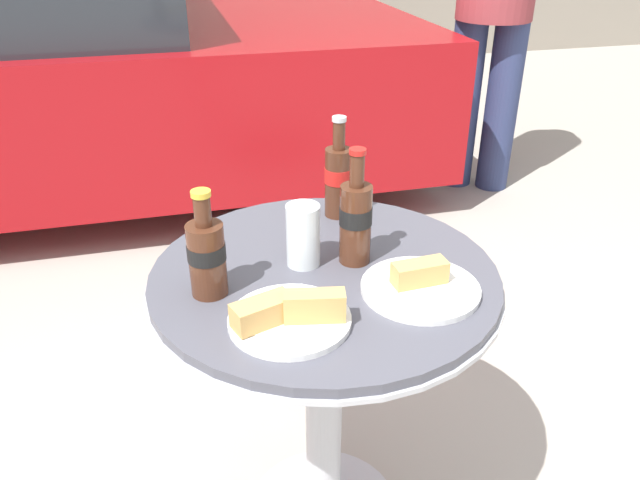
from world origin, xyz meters
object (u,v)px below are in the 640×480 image
object	(u,v)px
cola_bottle_left	(356,219)
lunch_plate_far	(289,315)
cola_bottle_right	(338,178)
lunch_plate_near	(420,285)
parked_car	(25,75)
bistro_table	(324,342)
cola_bottle_center	(207,255)
drinking_glass	(303,238)

from	to	relation	value
cola_bottle_left	lunch_plate_far	size ratio (longest dim) A/B	1.12
cola_bottle_right	lunch_plate_near	world-z (taller)	cola_bottle_right
lunch_plate_near	parked_car	world-z (taller)	parked_car
bistro_table	lunch_plate_far	bearing A→B (deg)	-123.23
cola_bottle_left	lunch_plate_near	world-z (taller)	cola_bottle_left
cola_bottle_right	cola_bottle_center	distance (m)	0.41
cola_bottle_right	parked_car	world-z (taller)	parked_car
cola_bottle_right	drinking_glass	bearing A→B (deg)	-122.78
bistro_table	parked_car	world-z (taller)	parked_car
cola_bottle_right	cola_bottle_center	world-z (taller)	cola_bottle_right
drinking_glass	parked_car	world-z (taller)	parked_car
lunch_plate_near	drinking_glass	bearing A→B (deg)	140.89
bistro_table	lunch_plate_near	xyz separation A→B (m)	(0.15, -0.12, 0.19)
bistro_table	cola_bottle_center	world-z (taller)	cola_bottle_center
cola_bottle_center	drinking_glass	xyz separation A→B (m)	(0.19, 0.06, -0.02)
cola_bottle_center	lunch_plate_far	world-z (taller)	cola_bottle_center
bistro_table	cola_bottle_left	world-z (taller)	cola_bottle_left
cola_bottle_left	cola_bottle_right	bearing A→B (deg)	83.17
cola_bottle_left	cola_bottle_center	distance (m)	0.30
drinking_glass	cola_bottle_center	bearing A→B (deg)	-162.54
bistro_table	cola_bottle_left	xyz separation A→B (m)	(0.07, 0.02, 0.27)
cola_bottle_left	parked_car	bearing A→B (deg)	112.84
bistro_table	drinking_glass	distance (m)	0.24
drinking_glass	parked_car	size ratio (longest dim) A/B	0.03
bistro_table	drinking_glass	bearing A→B (deg)	132.91
cola_bottle_right	lunch_plate_near	size ratio (longest dim) A/B	1.05
cola_bottle_left	lunch_plate_near	distance (m)	0.18
cola_bottle_left	lunch_plate_near	xyz separation A→B (m)	(0.08, -0.14, -0.08)
drinking_glass	lunch_plate_near	bearing A→B (deg)	-39.11
drinking_glass	lunch_plate_near	distance (m)	0.25
parked_car	drinking_glass	bearing A→B (deg)	-69.21
cola_bottle_left	parked_car	world-z (taller)	parked_car
cola_bottle_left	drinking_glass	xyz separation A→B (m)	(-0.10, 0.01, -0.04)
cola_bottle_center	drinking_glass	size ratio (longest dim) A/B	1.62
bistro_table	cola_bottle_right	world-z (taller)	cola_bottle_right
lunch_plate_near	cola_bottle_right	bearing A→B (deg)	99.58
cola_bottle_right	cola_bottle_center	xyz separation A→B (m)	(-0.32, -0.26, -0.01)
drinking_glass	parked_car	bearing A→B (deg)	110.79
bistro_table	cola_bottle_center	xyz separation A→B (m)	(-0.23, -0.02, 0.26)
cola_bottle_left	parked_car	size ratio (longest dim) A/B	0.06
lunch_plate_far	bistro_table	bearing A→B (deg)	56.77
bistro_table	cola_bottle_center	size ratio (longest dim) A/B	3.48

